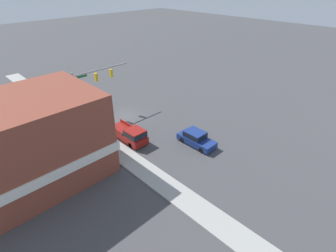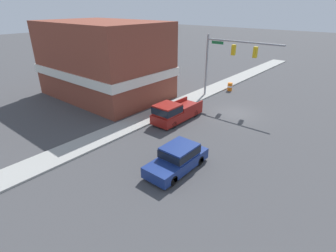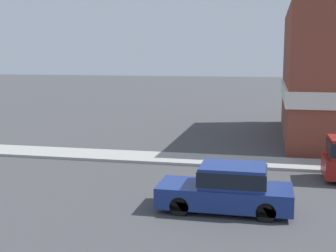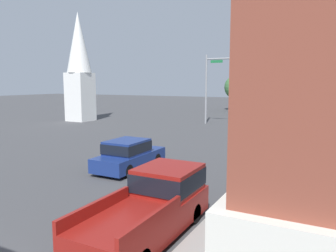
{
  "view_description": "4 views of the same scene",
  "coord_description": "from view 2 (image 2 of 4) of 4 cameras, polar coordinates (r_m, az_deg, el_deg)",
  "views": [
    {
      "loc": [
        18.48,
        27.38,
        17.16
      ],
      "look_at": [
        1.13,
        9.64,
        2.87
      ],
      "focal_mm": 28.0,
      "sensor_mm": 36.0,
      "label": 1
    },
    {
      "loc": [
        -10.49,
        22.88,
        9.8
      ],
      "look_at": [
        -0.29,
        10.68,
        2.42
      ],
      "focal_mm": 28.0,
      "sensor_mm": 36.0,
      "label": 2
    },
    {
      "loc": [
        -17.48,
        10.03,
        5.39
      ],
      "look_at": [
        0.24,
        13.93,
        2.62
      ],
      "focal_mm": 50.0,
      "sensor_mm": 36.0,
      "label": 3
    },
    {
      "loc": [
        8.3,
        -3.08,
        4.7
      ],
      "look_at": [
        -0.01,
        12.75,
        2.33
      ],
      "focal_mm": 35.0,
      "sensor_mm": 36.0,
      "label": 4
    }
  ],
  "objects": [
    {
      "name": "construction_barrel",
      "position": [
        33.92,
        13.32,
        8.32
      ],
      "size": [
        0.6,
        0.6,
        1.0
      ],
      "color": "orange",
      "rests_on": "ground"
    },
    {
      "name": "pickup_truck_parked",
      "position": [
        23.89,
        1.31,
        3.07
      ],
      "size": [
        1.98,
        5.42,
        1.89
      ],
      "color": "black",
      "rests_on": "ground"
    },
    {
      "name": "corner_brick_building",
      "position": [
        31.43,
        -13.7,
        13.6
      ],
      "size": [
        14.14,
        9.6,
        8.25
      ],
      "color": "brown",
      "rests_on": "ground"
    },
    {
      "name": "sidewalk_curb",
      "position": [
        29.67,
        4.37,
        5.67
      ],
      "size": [
        2.4,
        60.0,
        0.14
      ],
      "color": "#9E9E99",
      "rests_on": "ground"
    },
    {
      "name": "near_signal_assembly",
      "position": [
        29.3,
        13.02,
        14.97
      ],
      "size": [
        8.33,
        0.49,
        6.93
      ],
      "color": "gray",
      "rests_on": "ground"
    },
    {
      "name": "car_lead",
      "position": [
        17.03,
        2.16,
        -6.87
      ],
      "size": [
        1.91,
        4.62,
        1.64
      ],
      "color": "black",
      "rests_on": "ground"
    },
    {
      "name": "ground_plane",
      "position": [
        27.01,
        14.21,
        2.82
      ],
      "size": [
        200.0,
        200.0,
        0.0
      ],
      "primitive_type": "plane",
      "color": "#424244"
    }
  ]
}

